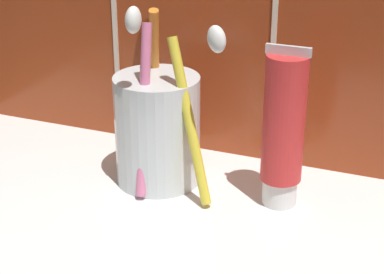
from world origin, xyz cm
name	(u,v)px	position (x,y,z in cm)	size (l,w,h in cm)	color
sink_counter	(197,244)	(0.00, 0.00, 1.00)	(67.17, 31.90, 2.00)	white
toothbrush_cup	(158,127)	(-6.83, 7.47, 7.55)	(12.06, 12.98, 18.53)	silver
toothpaste_tube	(283,129)	(4.96, 7.49, 9.21)	(3.80, 3.61, 14.55)	white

